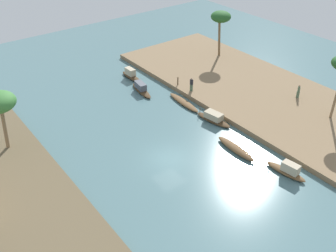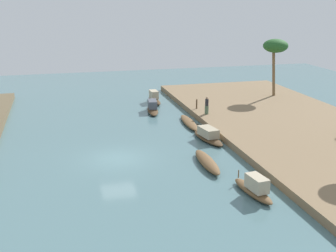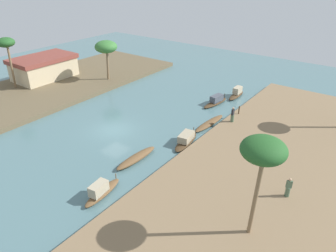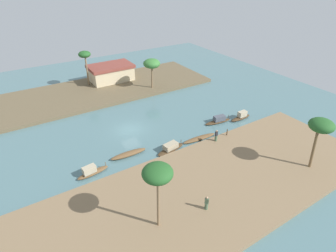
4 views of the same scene
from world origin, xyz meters
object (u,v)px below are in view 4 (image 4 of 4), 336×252
sampan_with_red_awning (218,120)px  palm_tree_left_near (158,174)px  mooring_post (227,132)px  sampan_midstream (199,138)px  palm_tree_right_short (152,64)px  riverside_building (111,72)px  sampan_upstream_small (241,116)px  person_on_near_bank (216,136)px  person_by_mooring (207,204)px  sampan_with_tall_canopy (92,171)px  palm_tree_right_tall (85,55)px  sampan_near_left_bank (129,154)px  sampan_foreground (171,148)px  palm_tree_left_far (321,126)px

sampan_with_red_awning → palm_tree_left_near: (-17.66, -12.10, 6.11)m
sampan_with_red_awning → palm_tree_left_near: size_ratio=0.66×
mooring_post → palm_tree_left_near: bearing=-152.7°
sampan_midstream → palm_tree_right_short: bearing=84.2°
riverside_building → sampan_upstream_small: bearing=-65.9°
sampan_with_red_awning → palm_tree_right_short: palm_tree_right_short is taller
sampan_with_red_awning → sampan_upstream_small: 3.93m
person_on_near_bank → person_by_mooring: (-8.59, -8.60, -0.01)m
sampan_upstream_small → palm_tree_right_short: palm_tree_right_short is taller
sampan_with_red_awning → sampan_with_tall_canopy: (-20.45, -1.51, 0.05)m
sampan_with_red_awning → mooring_post: (-2.01, -4.01, 0.60)m
person_on_near_bank → sampan_with_tall_canopy: bearing=171.3°
sampan_with_tall_canopy → palm_tree_right_short: bearing=37.7°
sampan_with_red_awning → sampan_with_tall_canopy: size_ratio=1.16×
person_by_mooring → mooring_post: bearing=88.1°
palm_tree_right_tall → person_on_near_bank: bearing=-73.8°
sampan_near_left_bank → sampan_with_red_awning: size_ratio=1.07×
sampan_with_red_awning → person_by_mooring: size_ratio=2.82×
sampan_foreground → sampan_midstream: size_ratio=0.83×
sampan_foreground → palm_tree_right_tall: 27.26m
palm_tree_left_near → palm_tree_left_far: 19.33m
sampan_with_red_awning → person_by_mooring: bearing=-126.9°
sampan_near_left_bank → palm_tree_left_near: size_ratio=0.70×
sampan_foreground → person_by_mooring: 10.91m
riverside_building → palm_tree_left_near: bearing=-105.3°
palm_tree_left_near → palm_tree_right_short: 32.42m
sampan_with_tall_canopy → riverside_building: riverside_building is taller
palm_tree_left_far → sampan_with_red_awning: bearing=96.4°
sampan_near_left_bank → palm_tree_left_near: 13.46m
sampan_foreground → sampan_with_red_awning: bearing=3.7°
palm_tree_right_tall → sampan_with_red_awning: bearing=-62.7°
person_on_near_bank → mooring_post: (2.21, 0.26, -0.23)m
sampan_upstream_small → palm_tree_right_short: 19.21m
palm_tree_right_tall → sampan_upstream_small: bearing=-57.2°
sampan_with_tall_canopy → person_by_mooring: (7.63, -11.36, 0.76)m
palm_tree_left_near → palm_tree_right_short: (15.22, 28.60, -1.28)m
person_on_near_bank → mooring_post: person_on_near_bank is taller
sampan_near_left_bank → riverside_building: 26.17m
sampan_with_red_awning → mooring_post: mooring_post is taller
sampan_with_tall_canopy → palm_tree_left_near: size_ratio=0.57×
riverside_building → palm_tree_right_tall: bearing=-175.8°
sampan_midstream → riverside_building: (-2.23, 26.70, 1.99)m
palm_tree_right_short → sampan_near_left_bank: bearing=-127.3°
mooring_post → sampan_with_tall_canopy: bearing=172.3°
person_on_near_bank → palm_tree_left_far: size_ratio=0.27×
sampan_with_red_awning → palm_tree_left_far: bearing=-75.7°
sampan_near_left_bank → palm_tree_right_short: 21.84m
palm_tree_left_near → palm_tree_right_tall: (5.18, 36.26, -0.04)m
person_on_near_bank → person_by_mooring: size_ratio=1.05×
palm_tree_right_short → palm_tree_left_far: bearing=-82.5°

